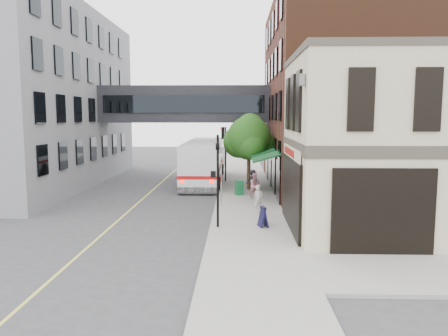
# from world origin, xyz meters

# --- Properties ---
(ground) EXTENTS (120.00, 120.00, 0.00)m
(ground) POSITION_xyz_m (0.00, 0.00, 0.00)
(ground) COLOR #38383A
(ground) RESTS_ON ground
(sidewalk_main) EXTENTS (4.00, 60.00, 0.15)m
(sidewalk_main) POSITION_xyz_m (2.00, 14.00, 0.07)
(sidewalk_main) COLOR gray
(sidewalk_main) RESTS_ON ground
(corner_building) EXTENTS (10.19, 8.12, 8.45)m
(corner_building) POSITION_xyz_m (8.97, 2.00, 4.21)
(corner_building) COLOR #BEB591
(corner_building) RESTS_ON ground
(brick_building) EXTENTS (13.76, 18.00, 14.00)m
(brick_building) POSITION_xyz_m (9.98, 15.00, 6.99)
(brick_building) COLOR #482616
(brick_building) RESTS_ON ground
(opposite_building) EXTENTS (14.00, 24.00, 14.00)m
(opposite_building) POSITION_xyz_m (-17.00, 16.00, 7.00)
(opposite_building) COLOR slate
(opposite_building) RESTS_ON ground
(skyway_bridge) EXTENTS (14.00, 3.18, 3.00)m
(skyway_bridge) POSITION_xyz_m (-3.00, 18.00, 6.50)
(skyway_bridge) COLOR black
(skyway_bridge) RESTS_ON ground
(traffic_signal_near) EXTENTS (0.44, 0.22, 4.60)m
(traffic_signal_near) POSITION_xyz_m (0.37, 2.00, 2.98)
(traffic_signal_near) COLOR black
(traffic_signal_near) RESTS_ON sidewalk_main
(traffic_signal_far) EXTENTS (0.53, 0.28, 4.50)m
(traffic_signal_far) POSITION_xyz_m (0.26, 17.00, 3.34)
(traffic_signal_far) COLOR black
(traffic_signal_far) RESTS_ON sidewalk_main
(street_sign_pole) EXTENTS (0.08, 0.75, 3.00)m
(street_sign_pole) POSITION_xyz_m (0.39, 7.00, 1.93)
(street_sign_pole) COLOR gray
(street_sign_pole) RESTS_ON sidewalk_main
(street_tree) EXTENTS (3.80, 3.20, 5.60)m
(street_tree) POSITION_xyz_m (2.19, 13.22, 3.91)
(street_tree) COLOR #382619
(street_tree) RESTS_ON sidewalk_main
(lane_marking) EXTENTS (0.12, 40.00, 0.01)m
(lane_marking) POSITION_xyz_m (-5.00, 10.00, 0.01)
(lane_marking) COLOR #D8CC4C
(lane_marking) RESTS_ON ground
(bus) EXTENTS (3.09, 12.69, 3.41)m
(bus) POSITION_xyz_m (-1.45, 17.44, 1.91)
(bus) COLOR silver
(bus) RESTS_ON ground
(pedestrian_a) EXTENTS (0.66, 0.56, 1.52)m
(pedestrian_a) POSITION_xyz_m (2.54, 5.37, 0.91)
(pedestrian_a) COLOR silver
(pedestrian_a) RESTS_ON sidewalk_main
(pedestrian_b) EXTENTS (0.96, 0.85, 1.64)m
(pedestrian_b) POSITION_xyz_m (2.54, 9.68, 0.97)
(pedestrian_b) COLOR pink
(pedestrian_b) RESTS_ON sidewalk_main
(pedestrian_c) EXTENTS (1.15, 0.89, 1.56)m
(pedestrian_c) POSITION_xyz_m (2.48, 12.19, 0.93)
(pedestrian_c) COLOR black
(pedestrian_c) RESTS_ON sidewalk_main
(newspaper_box) EXTENTS (0.62, 0.59, 1.00)m
(newspaper_box) POSITION_xyz_m (1.49, 10.76, 0.65)
(newspaper_box) COLOR #166133
(newspaper_box) RESTS_ON sidewalk_main
(sandwich_board) EXTENTS (0.51, 0.65, 1.02)m
(sandwich_board) POSITION_xyz_m (2.61, 2.04, 0.66)
(sandwich_board) COLOR black
(sandwich_board) RESTS_ON sidewalk_main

